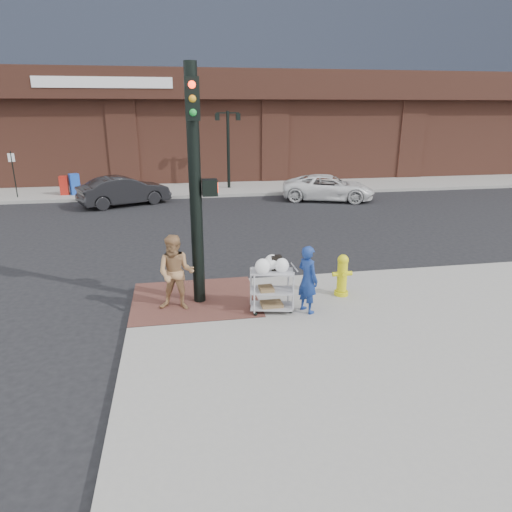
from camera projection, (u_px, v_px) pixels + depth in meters
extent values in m
plane|color=black|center=(226.00, 320.00, 9.65)|extent=(220.00, 220.00, 0.00)
cube|color=gray|center=(322.00, 157.00, 41.68)|extent=(65.00, 36.00, 0.15)
cube|color=#4F2925|center=(195.00, 299.00, 10.34)|extent=(2.80, 2.40, 0.01)
cylinder|color=black|center=(228.00, 150.00, 24.30)|extent=(0.16, 0.16, 4.00)
cube|color=black|center=(228.00, 113.00, 23.71)|extent=(1.20, 0.06, 0.06)
cube|color=black|center=(217.00, 117.00, 23.68)|extent=(0.22, 0.22, 0.35)
cube|color=black|center=(238.00, 117.00, 23.87)|extent=(0.22, 0.22, 0.35)
cylinder|color=black|center=(14.00, 174.00, 21.89)|extent=(0.05, 0.05, 2.20)
cylinder|color=black|center=(195.00, 190.00, 9.50)|extent=(0.26, 0.26, 5.00)
cube|color=black|center=(210.00, 187.00, 9.53)|extent=(0.32, 0.28, 0.34)
cube|color=#FF260C|center=(217.00, 187.00, 9.56)|extent=(0.02, 0.18, 0.22)
cube|color=black|center=(192.00, 99.00, 8.68)|extent=(0.28, 0.18, 0.80)
imported|color=navy|center=(308.00, 279.00, 9.51)|extent=(0.55, 0.63, 1.46)
imported|color=#9F734B|center=(176.00, 273.00, 9.60)|extent=(0.92, 0.79, 1.64)
imported|color=black|center=(124.00, 191.00, 20.94)|extent=(4.29, 2.98, 1.34)
imported|color=white|center=(328.00, 188.00, 22.11)|extent=(4.81, 3.33, 1.22)
cube|color=#9D9DA2|center=(272.00, 272.00, 9.48)|extent=(0.97, 0.67, 0.03)
cube|color=#9D9DA2|center=(272.00, 290.00, 9.61)|extent=(0.97, 0.67, 0.03)
cube|color=#9D9DA2|center=(272.00, 306.00, 9.72)|extent=(0.97, 0.67, 0.03)
cube|color=black|center=(276.00, 263.00, 9.50)|extent=(0.22, 0.14, 0.31)
cube|color=brown|center=(266.00, 289.00, 9.58)|extent=(0.29, 0.33, 0.08)
cube|color=brown|center=(272.00, 304.00, 9.71)|extent=(0.45, 0.35, 0.07)
cylinder|color=#D1CB11|center=(341.00, 293.00, 10.58)|extent=(0.32, 0.32, 0.09)
cylinder|color=#D1CB11|center=(342.00, 276.00, 10.45)|extent=(0.23, 0.23, 0.71)
sphere|color=#D1CB11|center=(343.00, 260.00, 10.33)|extent=(0.25, 0.25, 0.25)
cylinder|color=#D1CB11|center=(342.00, 274.00, 10.44)|extent=(0.46, 0.10, 0.10)
cube|color=#AA1D13|center=(64.00, 185.00, 22.71)|extent=(0.40, 0.37, 0.93)
cube|color=blue|center=(75.00, 184.00, 22.77)|extent=(0.56, 0.54, 1.03)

